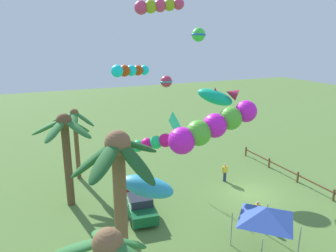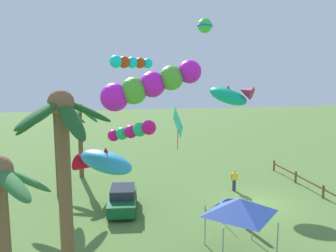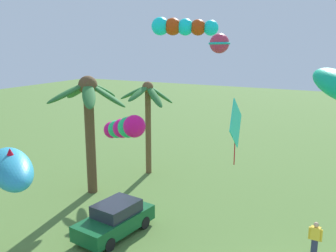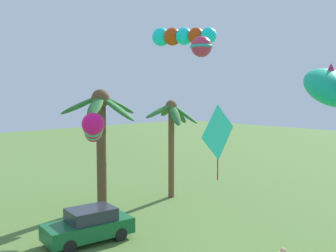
# 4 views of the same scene
# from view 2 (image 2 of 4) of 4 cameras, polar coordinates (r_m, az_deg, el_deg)

# --- Properties ---
(ground_plane) EXTENTS (120.00, 120.00, 0.00)m
(ground_plane) POSITION_cam_2_polar(r_m,az_deg,el_deg) (24.95, 14.40, -12.11)
(ground_plane) COLOR #567A38
(palm_tree_0) EXTENTS (4.41, 4.36, 6.88)m
(palm_tree_0) POSITION_cam_2_polar(r_m,az_deg,el_deg) (25.50, -17.44, 0.00)
(palm_tree_0) COLOR brown
(palm_tree_0) RESTS_ON ground
(palm_tree_1) EXTENTS (4.25, 4.47, 8.06)m
(palm_tree_1) POSITION_cam_2_polar(r_m,az_deg,el_deg) (15.90, -16.78, -2.30)
(palm_tree_1) COLOR brown
(palm_tree_1) RESTS_ON ground
(palm_tree_2) EXTENTS (3.62, 3.49, 6.22)m
(palm_tree_2) POSITION_cam_2_polar(r_m,az_deg,el_deg) (29.80, -14.23, 0.78)
(palm_tree_2) COLOR brown
(palm_tree_2) RESTS_ON ground
(palm_tree_3) EXTENTS (3.56, 3.45, 6.31)m
(palm_tree_3) POSITION_cam_2_polar(r_m,az_deg,el_deg) (12.44, -25.54, -12.14)
(palm_tree_3) COLOR brown
(palm_tree_3) RESTS_ON ground
(rail_fence) EXTENTS (14.15, 0.12, 0.95)m
(rail_fence) POSITION_cam_2_polar(r_m,az_deg,el_deg) (27.23, 23.86, -9.47)
(rail_fence) COLOR brown
(rail_fence) RESTS_ON ground
(parked_car_0) EXTENTS (4.09, 2.19, 1.51)m
(parked_car_0) POSITION_cam_2_polar(r_m,az_deg,el_deg) (23.06, -7.35, -11.68)
(parked_car_0) COLOR #145B2D
(parked_car_0) RESTS_ON ground
(spectator_0) EXTENTS (0.55, 0.26, 1.59)m
(spectator_0) POSITION_cam_2_polar(r_m,az_deg,el_deg) (20.81, 12.78, -13.98)
(spectator_0) COLOR gray
(spectator_0) RESTS_ON ground
(spectator_1) EXTENTS (0.26, 0.55, 1.59)m
(spectator_1) POSITION_cam_2_polar(r_m,az_deg,el_deg) (26.86, 10.68, -8.62)
(spectator_1) COLOR #2D3351
(spectator_1) RESTS_ON ground
(festival_tent) EXTENTS (2.86, 2.86, 2.85)m
(festival_tent) POSITION_cam_2_polar(r_m,az_deg,el_deg) (17.48, 11.58, -12.61)
(festival_tent) COLOR #9E9EA3
(festival_tent) RESTS_ON ground
(kite_fish_0) EXTENTS (3.44, 3.65, 2.02)m
(kite_fish_0) POSITION_cam_2_polar(r_m,az_deg,el_deg) (28.04, 10.09, 4.94)
(kite_fish_0) COLOR #10B985
(kite_ball_1) EXTENTS (1.52, 1.53, 1.06)m
(kite_ball_1) POSITION_cam_2_polar(r_m,az_deg,el_deg) (26.81, 5.99, 15.86)
(kite_ball_1) COLOR #39DD41
(kite_tube_2) EXTENTS (1.69, 3.28, 0.94)m
(kite_tube_2) POSITION_cam_2_polar(r_m,az_deg,el_deg) (26.47, -6.18, 10.21)
(kite_tube_2) COLOR #12EEEF
(kite_diamond_4) EXTENTS (2.29, 0.40, 3.19)m
(kite_diamond_4) POSITION_cam_2_polar(r_m,az_deg,el_deg) (26.11, 1.60, 0.44)
(kite_diamond_4) COLOR #2EEDC3
(kite_tube_5) EXTENTS (1.21, 3.98, 2.01)m
(kite_tube_5) POSITION_cam_2_polar(r_m,az_deg,el_deg) (13.89, -3.34, 6.49)
(kite_tube_5) COLOR #E21BD0
(kite_fish_6) EXTENTS (2.71, 3.35, 1.54)m
(kite_fish_6) POSITION_cam_2_polar(r_m,az_deg,el_deg) (17.71, -10.51, -5.76)
(kite_fish_6) COLOR #2FA3CE
(kite_tube_7) EXTENTS (2.16, 2.89, 1.48)m
(kite_tube_7) POSITION_cam_2_polar(r_m,az_deg,el_deg) (21.81, -5.68, -0.82)
(kite_tube_7) COLOR #EB1079
(kite_ball_8) EXTENTS (1.39, 1.39, 0.90)m
(kite_ball_8) POSITION_cam_2_polar(r_m,az_deg,el_deg) (25.54, -0.24, 8.50)
(kite_ball_8) COLOR #C42F4F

